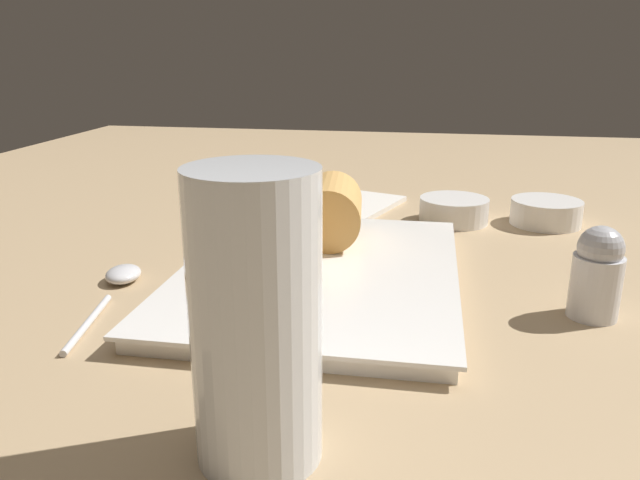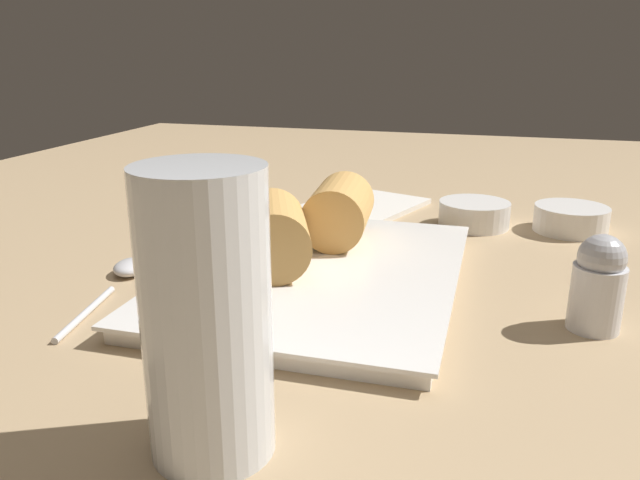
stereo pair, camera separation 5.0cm
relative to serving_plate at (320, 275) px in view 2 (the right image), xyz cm
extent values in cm
cube|color=tan|center=(-1.55, 2.84, -1.76)|extent=(180.00, 140.00, 2.00)
cube|color=white|center=(0.00, 0.00, -0.16)|extent=(28.75, 21.25, 1.20)
cube|color=white|center=(0.00, 0.00, 0.59)|extent=(29.90, 22.10, 0.30)
cylinder|color=#DBA356|center=(1.21, -3.56, 3.55)|extent=(10.12, 8.40, 5.61)
sphere|color=#56843D|center=(-2.04, -4.84, 3.55)|extent=(3.65, 3.65, 3.65)
cylinder|color=#DBA356|center=(-7.32, -0.30, 3.55)|extent=(9.18, 6.45, 5.61)
sphere|color=#6B9E47|center=(-10.79, -0.65, 3.55)|extent=(3.65, 3.65, 3.65)
cylinder|color=white|center=(-20.63, 11.30, 0.60)|extent=(7.49, 7.49, 2.72)
cylinder|color=beige|center=(-20.63, 11.30, 1.72)|extent=(6.14, 6.14, 0.49)
cylinder|color=white|center=(-21.45, 21.13, 0.60)|extent=(7.49, 7.49, 2.72)
cylinder|color=#477038|center=(-21.45, 21.13, 1.72)|extent=(6.14, 6.14, 0.49)
cylinder|color=silver|center=(10.86, -14.56, -0.51)|extent=(9.03, 2.16, 0.50)
ellipsoid|color=silver|center=(2.36, -16.15, -0.13)|extent=(4.10, 3.42, 1.26)
cube|color=silver|center=(-25.02, -1.78, -0.46)|extent=(16.45, 15.23, 0.60)
cylinder|color=silver|center=(22.32, 1.00, 6.24)|extent=(6.01, 6.01, 13.99)
cylinder|color=silver|center=(3.01, 20.48, 1.55)|extent=(3.52, 3.52, 4.61)
sphere|color=#B7B7BC|center=(3.01, 20.48, 4.47)|extent=(3.17, 3.17, 3.17)
camera|label=1|loc=(47.11, 8.30, 18.20)|focal=35.00mm
camera|label=2|loc=(45.98, 13.17, 18.20)|focal=35.00mm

